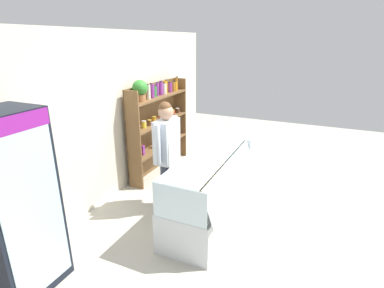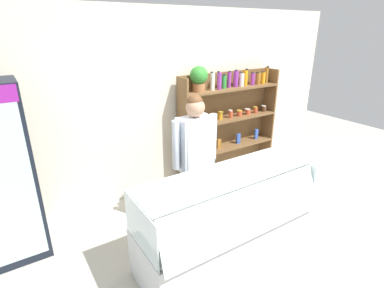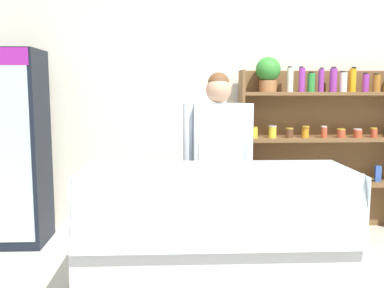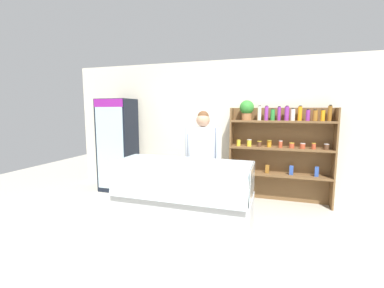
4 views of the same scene
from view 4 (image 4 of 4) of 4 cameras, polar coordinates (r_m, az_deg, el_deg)
ground_plane at (r=3.79m, az=0.82°, el=-19.42°), size 12.00×12.00×0.00m
back_wall at (r=5.30m, az=7.08°, el=3.48°), size 6.80×0.10×2.70m
drinks_fridge at (r=5.69m, az=-16.18°, el=-0.27°), size 0.71×0.56×1.95m
shelving_unit at (r=4.99m, az=18.29°, el=-0.22°), size 1.82×0.29×1.90m
deli_display_case at (r=3.82m, az=-2.05°, el=-14.06°), size 1.94×0.78×1.01m
shop_clerk at (r=4.27m, az=2.40°, el=-1.93°), size 0.62×0.25×1.71m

